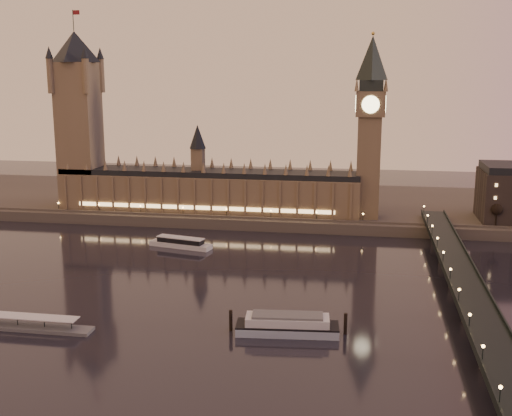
{
  "coord_description": "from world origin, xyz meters",
  "views": [
    {
      "loc": [
        51.42,
        -246.59,
        88.67
      ],
      "look_at": [
        3.63,
        35.0,
        27.72
      ],
      "focal_mm": 45.0,
      "sensor_mm": 36.0,
      "label": 1
    }
  ],
  "objects": [
    {
      "name": "victoria_tower",
      "position": [
        -120.0,
        121.0,
        65.79
      ],
      "size": [
        31.68,
        31.68,
        118.0
      ],
      "color": "brown",
      "rests_on": "ground"
    },
    {
      "name": "bare_tree_0",
      "position": [
        122.51,
        109.0,
        14.36
      ],
      "size": [
        5.52,
        5.52,
        11.22
      ],
      "color": "black",
      "rests_on": "ground"
    },
    {
      "name": "palace_of_westminster",
      "position": [
        -40.12,
        120.99,
        21.71
      ],
      "size": [
        180.0,
        26.62,
        52.0
      ],
      "color": "brown",
      "rests_on": "ground"
    },
    {
      "name": "big_ben",
      "position": [
        53.99,
        120.99,
        63.95
      ],
      "size": [
        17.68,
        17.68,
        104.0
      ],
      "color": "brown",
      "rests_on": "ground"
    },
    {
      "name": "ground",
      "position": [
        0.0,
        0.0,
        0.0
      ],
      "size": [
        700.0,
        700.0,
        0.0
      ],
      "primitive_type": "plane",
      "color": "black",
      "rests_on": "ground"
    },
    {
      "name": "far_embankment",
      "position": [
        30.0,
        165.0,
        3.0
      ],
      "size": [
        560.0,
        130.0,
        6.0
      ],
      "primitive_type": "cube",
      "color": "#423D35",
      "rests_on": "ground"
    },
    {
      "name": "moored_barge",
      "position": [
        27.36,
        -40.14,
        3.16
      ],
      "size": [
        40.73,
        13.11,
        7.5
      ],
      "rotation": [
        0.0,
        0.0,
        0.09
      ],
      "color": "#98ABC2",
      "rests_on": "ground"
    },
    {
      "name": "westminster_bridge",
      "position": [
        91.61,
        0.0,
        5.52
      ],
      "size": [
        13.2,
        260.0,
        15.3
      ],
      "color": "black",
      "rests_on": "ground"
    },
    {
      "name": "pontoon_pier",
      "position": [
        -61.12,
        -51.41,
        1.22
      ],
      "size": [
        42.56,
        7.09,
        11.35
      ],
      "color": "#595B5E",
      "rests_on": "ground"
    },
    {
      "name": "cruise_boat_a",
      "position": [
        -40.17,
        61.08,
        2.34
      ],
      "size": [
        34.02,
        14.49,
        5.32
      ],
      "rotation": [
        0.0,
        0.0,
        -0.23
      ],
      "color": "silver",
      "rests_on": "ground"
    }
  ]
}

